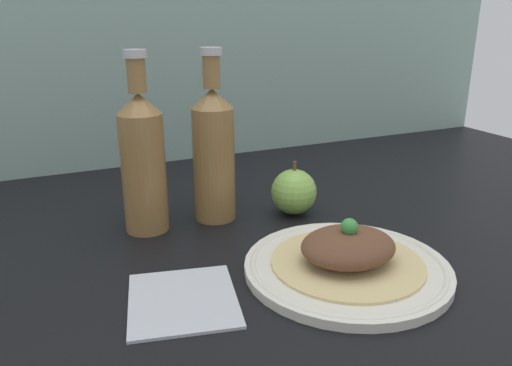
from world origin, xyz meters
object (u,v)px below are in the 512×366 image
Objects in this scene: plated_food at (348,250)px; cider_bottle_right at (214,152)px; plate at (347,267)px; apple at (294,192)px; cider_bottle_left at (143,160)px.

plated_food is 28.51cm from cider_bottle_right.
plate is 0.98× the size of cider_bottle_right.
plate is at bearing -69.20° from cider_bottle_right.
cider_bottle_right is (-9.68, 25.47, 8.37)cm from plated_food.
plated_food is at bearing -99.23° from apple.
plate is at bearing -45.00° from plated_food.
plated_food is (-0.00, 0.00, 2.58)cm from plate.
plate is 2.95× the size of apple.
cider_bottle_right is 15.78cm from apple.
cider_bottle_left is at bearing 130.01° from plated_food.
cider_bottle_left is 1.00× the size of cider_bottle_right.
cider_bottle_right is 3.00× the size of apple.
plated_food is 34.30cm from cider_bottle_left.
apple is at bearing -8.60° from cider_bottle_left.
plate is 1.35× the size of plated_food.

